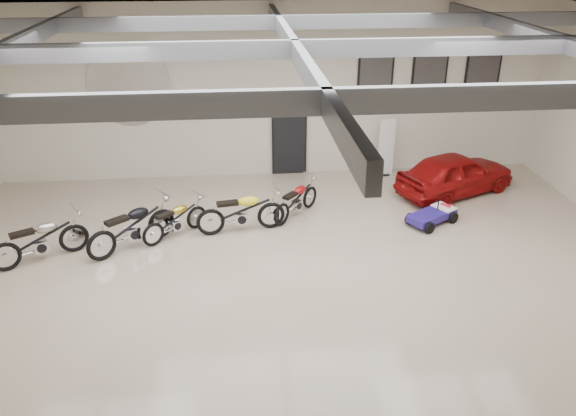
{
  "coord_description": "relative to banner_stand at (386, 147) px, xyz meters",
  "views": [
    {
      "loc": [
        -1.09,
        -9.94,
        6.49
      ],
      "look_at": [
        0.0,
        1.2,
        1.1
      ],
      "focal_mm": 35.0,
      "sensor_mm": 36.0,
      "label": 1
    }
  ],
  "objects": [
    {
      "name": "floor",
      "position": [
        -3.36,
        -5.5,
        -0.9
      ],
      "size": [
        16.0,
        12.0,
        0.01
      ],
      "primitive_type": "cube",
      "color": "tan",
      "rests_on": "ground"
    },
    {
      "name": "ceiling",
      "position": [
        -3.36,
        -5.5,
        4.1
      ],
      "size": [
        16.0,
        12.0,
        0.01
      ],
      "primitive_type": "cube",
      "color": "slate",
      "rests_on": "back_wall"
    },
    {
      "name": "back_wall",
      "position": [
        -3.36,
        0.5,
        1.6
      ],
      "size": [
        16.0,
        0.02,
        5.0
      ],
      "primitive_type": "cube",
      "color": "beige",
      "rests_on": "floor"
    },
    {
      "name": "ceiling_beams",
      "position": [
        -3.36,
        -5.5,
        3.85
      ],
      "size": [
        15.8,
        11.8,
        0.32
      ],
      "primitive_type": null,
      "color": "slate",
      "rests_on": "ceiling"
    },
    {
      "name": "door",
      "position": [
        -2.86,
        0.45,
        0.15
      ],
      "size": [
        0.92,
        0.08,
        2.1
      ],
      "primitive_type": "cube",
      "color": "black",
      "rests_on": "back_wall"
    },
    {
      "name": "logo_plaque",
      "position": [
        -7.36,
        0.45,
        1.9
      ],
      "size": [
        2.3,
        0.06,
        1.16
      ],
      "primitive_type": null,
      "color": "silver",
      "rests_on": "back_wall"
    },
    {
      "name": "poster_left",
      "position": [
        -0.36,
        0.46,
        2.2
      ],
      "size": [
        1.05,
        0.08,
        1.35
      ],
      "primitive_type": null,
      "color": "black",
      "rests_on": "back_wall"
    },
    {
      "name": "poster_mid",
      "position": [
        1.24,
        0.46,
        2.2
      ],
      "size": [
        1.05,
        0.08,
        1.35
      ],
      "primitive_type": null,
      "color": "black",
      "rests_on": "back_wall"
    },
    {
      "name": "poster_right",
      "position": [
        2.84,
        0.46,
        2.2
      ],
      "size": [
        1.05,
        0.08,
        1.35
      ],
      "primitive_type": null,
      "color": "black",
      "rests_on": "back_wall"
    },
    {
      "name": "oil_sign",
      "position": [
        -1.46,
        0.45,
        0.8
      ],
      "size": [
        0.72,
        0.1,
        0.72
      ],
      "primitive_type": null,
      "color": "white",
      "rests_on": "back_wall"
    },
    {
      "name": "banner_stand",
      "position": [
        0.0,
        0.0,
        0.0
      ],
      "size": [
        0.51,
        0.27,
        1.79
      ],
      "primitive_type": null,
      "rotation": [
        0.0,
        0.0,
        0.16
      ],
      "color": "white",
      "rests_on": "floor"
    },
    {
      "name": "motorcycle_silver",
      "position": [
        -8.84,
        -4.18,
        -0.36
      ],
      "size": [
        2.13,
        1.58,
        1.08
      ],
      "primitive_type": null,
      "rotation": [
        0.0,
        0.0,
        0.51
      ],
      "color": "silver",
      "rests_on": "floor"
    },
    {
      "name": "motorcycle_black",
      "position": [
        -6.91,
        -3.79,
        -0.32
      ],
      "size": [
        2.14,
        1.92,
        1.15
      ],
      "primitive_type": null,
      "rotation": [
        0.0,
        0.0,
        0.68
      ],
      "color": "silver",
      "rests_on": "floor"
    },
    {
      "name": "motorcycle_gold",
      "position": [
        -5.97,
        -3.33,
        -0.43
      ],
      "size": [
        1.72,
        1.58,
        0.93
      ],
      "primitive_type": null,
      "rotation": [
        0.0,
        0.0,
        0.7
      ],
      "color": "silver",
      "rests_on": "floor"
    },
    {
      "name": "motorcycle_yellow",
      "position": [
        -4.4,
        -3.22,
        -0.34
      ],
      "size": [
        2.2,
        0.98,
        1.11
      ],
      "primitive_type": null,
      "rotation": [
        0.0,
        0.0,
        0.15
      ],
      "color": "silver",
      "rests_on": "floor"
    },
    {
      "name": "motorcycle_red",
      "position": [
        -2.97,
        -2.51,
        -0.42
      ],
      "size": [
        1.62,
        1.74,
        0.95
      ],
      "primitive_type": null,
      "rotation": [
        0.0,
        0.0,
        0.86
      ],
      "color": "silver",
      "rests_on": "floor"
    },
    {
      "name": "go_kart",
      "position": [
        0.49,
        -3.19,
        -0.6
      ],
      "size": [
        1.77,
        1.48,
        0.59
      ],
      "primitive_type": null,
      "rotation": [
        0.0,
        0.0,
        0.56
      ],
      "color": "navy",
      "rests_on": "floor"
    },
    {
      "name": "vintage_car",
      "position": [
        1.6,
        -1.5,
        -0.3
      ],
      "size": [
        2.7,
        3.77,
        1.19
      ],
      "primitive_type": "imported",
      "rotation": [
        0.0,
        0.0,
        1.99
      ],
      "color": "maroon",
      "rests_on": "floor"
    }
  ]
}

